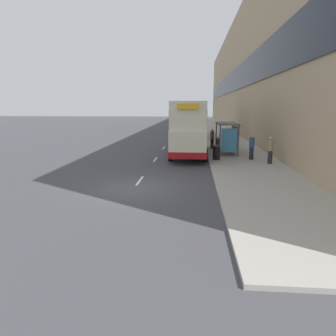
{
  "coord_description": "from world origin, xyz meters",
  "views": [
    {
      "loc": [
        2.84,
        -13.97,
        3.93
      ],
      "look_at": [
        0.32,
        15.92,
        -2.22
      ],
      "focal_mm": 32.0,
      "sensor_mm": 36.0,
      "label": 1
    }
  ],
  "objects_px": {
    "car_2": "(192,119)",
    "car_0": "(193,124)",
    "pedestrian_3": "(270,150)",
    "litter_bin": "(216,152)",
    "double_decker_bus_ahead": "(189,120)",
    "double_decker_bus_near": "(189,127)",
    "pedestrian_4": "(212,138)",
    "pedestrian_2": "(232,138)",
    "pedestrian_at_shelter": "(217,146)",
    "bus_shelter": "(229,132)",
    "car_1": "(188,126)",
    "pedestrian_1": "(252,147)"
  },
  "relations": [
    {
      "from": "pedestrian_4",
      "to": "litter_bin",
      "type": "bearing_deg",
      "value": -90.42
    },
    {
      "from": "bus_shelter",
      "to": "pedestrian_1",
      "type": "height_order",
      "value": "bus_shelter"
    },
    {
      "from": "double_decker_bus_near",
      "to": "litter_bin",
      "type": "relative_size",
      "value": 10.16
    },
    {
      "from": "litter_bin",
      "to": "car_0",
      "type": "bearing_deg",
      "value": 92.97
    },
    {
      "from": "car_2",
      "to": "pedestrian_at_shelter",
      "type": "relative_size",
      "value": 2.67
    },
    {
      "from": "bus_shelter",
      "to": "double_decker_bus_near",
      "type": "xyz_separation_m",
      "value": [
        -3.3,
        0.08,
        0.41
      ]
    },
    {
      "from": "pedestrian_3",
      "to": "litter_bin",
      "type": "relative_size",
      "value": 1.75
    },
    {
      "from": "car_2",
      "to": "pedestrian_4",
      "type": "height_order",
      "value": "pedestrian_4"
    },
    {
      "from": "car_1",
      "to": "pedestrian_2",
      "type": "relative_size",
      "value": 2.47
    },
    {
      "from": "pedestrian_4",
      "to": "pedestrian_2",
      "type": "bearing_deg",
      "value": 38.51
    },
    {
      "from": "pedestrian_3",
      "to": "litter_bin",
      "type": "height_order",
      "value": "pedestrian_3"
    },
    {
      "from": "bus_shelter",
      "to": "litter_bin",
      "type": "relative_size",
      "value": 4.0
    },
    {
      "from": "bus_shelter",
      "to": "pedestrian_at_shelter",
      "type": "xyz_separation_m",
      "value": [
        -1.07,
        -1.83,
        -0.92
      ]
    },
    {
      "from": "car_2",
      "to": "pedestrian_1",
      "type": "height_order",
      "value": "pedestrian_1"
    },
    {
      "from": "car_0",
      "to": "pedestrian_2",
      "type": "xyz_separation_m",
      "value": [
        3.79,
        -27.04,
        0.13
      ]
    },
    {
      "from": "pedestrian_3",
      "to": "double_decker_bus_ahead",
      "type": "bearing_deg",
      "value": 107.59
    },
    {
      "from": "pedestrian_1",
      "to": "pedestrian_4",
      "type": "height_order",
      "value": "pedestrian_1"
    },
    {
      "from": "pedestrian_2",
      "to": "pedestrian_3",
      "type": "relative_size",
      "value": 0.9
    },
    {
      "from": "car_1",
      "to": "pedestrian_1",
      "type": "relative_size",
      "value": 2.22
    },
    {
      "from": "car_1",
      "to": "car_2",
      "type": "xyz_separation_m",
      "value": [
        0.56,
        30.79,
        -0.01
      ]
    },
    {
      "from": "double_decker_bus_ahead",
      "to": "car_0",
      "type": "height_order",
      "value": "double_decker_bus_ahead"
    },
    {
      "from": "double_decker_bus_ahead",
      "to": "pedestrian_3",
      "type": "bearing_deg",
      "value": -72.41
    },
    {
      "from": "car_2",
      "to": "pedestrian_at_shelter",
      "type": "height_order",
      "value": "pedestrian_at_shelter"
    },
    {
      "from": "pedestrian_1",
      "to": "car_0",
      "type": "bearing_deg",
      "value": 97.2
    },
    {
      "from": "bus_shelter",
      "to": "double_decker_bus_ahead",
      "type": "height_order",
      "value": "double_decker_bus_ahead"
    },
    {
      "from": "double_decker_bus_ahead",
      "to": "pedestrian_1",
      "type": "bearing_deg",
      "value": -73.92
    },
    {
      "from": "double_decker_bus_near",
      "to": "pedestrian_at_shelter",
      "type": "height_order",
      "value": "double_decker_bus_near"
    },
    {
      "from": "pedestrian_at_shelter",
      "to": "pedestrian_4",
      "type": "height_order",
      "value": "pedestrian_4"
    },
    {
      "from": "double_decker_bus_ahead",
      "to": "double_decker_bus_near",
      "type": "bearing_deg",
      "value": -89.31
    },
    {
      "from": "bus_shelter",
      "to": "pedestrian_2",
      "type": "relative_size",
      "value": 2.54
    },
    {
      "from": "bus_shelter",
      "to": "double_decker_bus_ahead",
      "type": "distance_m",
      "value": 14.14
    },
    {
      "from": "double_decker_bus_near",
      "to": "pedestrian_3",
      "type": "xyz_separation_m",
      "value": [
        5.58,
        -4.49,
        -1.2
      ]
    },
    {
      "from": "pedestrian_2",
      "to": "pedestrian_4",
      "type": "height_order",
      "value": "pedestrian_4"
    },
    {
      "from": "pedestrian_4",
      "to": "pedestrian_3",
      "type": "bearing_deg",
      "value": -64.48
    },
    {
      "from": "bus_shelter",
      "to": "litter_bin",
      "type": "bearing_deg",
      "value": -111.63
    },
    {
      "from": "bus_shelter",
      "to": "car_2",
      "type": "distance_m",
      "value": 55.8
    },
    {
      "from": "pedestrian_at_shelter",
      "to": "litter_bin",
      "type": "relative_size",
      "value": 1.53
    },
    {
      "from": "pedestrian_1",
      "to": "car_2",
      "type": "bearing_deg",
      "value": 94.54
    },
    {
      "from": "car_2",
      "to": "car_0",
      "type": "bearing_deg",
      "value": -89.25
    },
    {
      "from": "car_1",
      "to": "pedestrian_at_shelter",
      "type": "xyz_separation_m",
      "value": [
        2.83,
        -26.73,
        0.11
      ]
    },
    {
      "from": "car_1",
      "to": "pedestrian_1",
      "type": "distance_m",
      "value": 28.27
    },
    {
      "from": "double_decker_bus_near",
      "to": "pedestrian_4",
      "type": "height_order",
      "value": "double_decker_bus_near"
    },
    {
      "from": "pedestrian_at_shelter",
      "to": "pedestrian_3",
      "type": "xyz_separation_m",
      "value": [
        3.35,
        -2.58,
        0.12
      ]
    },
    {
      "from": "car_1",
      "to": "double_decker_bus_ahead",
      "type": "bearing_deg",
      "value": -87.79
    },
    {
      "from": "car_0",
      "to": "pedestrian_at_shelter",
      "type": "xyz_separation_m",
      "value": [
        1.95,
        -33.26,
        0.1
      ]
    },
    {
      "from": "pedestrian_4",
      "to": "double_decker_bus_near",
      "type": "bearing_deg",
      "value": -127.6
    },
    {
      "from": "car_1",
      "to": "pedestrian_4",
      "type": "relative_size",
      "value": 2.24
    },
    {
      "from": "bus_shelter",
      "to": "pedestrian_4",
      "type": "height_order",
      "value": "bus_shelter"
    },
    {
      "from": "pedestrian_at_shelter",
      "to": "pedestrian_2",
      "type": "bearing_deg",
      "value": 73.5
    },
    {
      "from": "double_decker_bus_ahead",
      "to": "pedestrian_at_shelter",
      "type": "distance_m",
      "value": 15.78
    }
  ]
}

